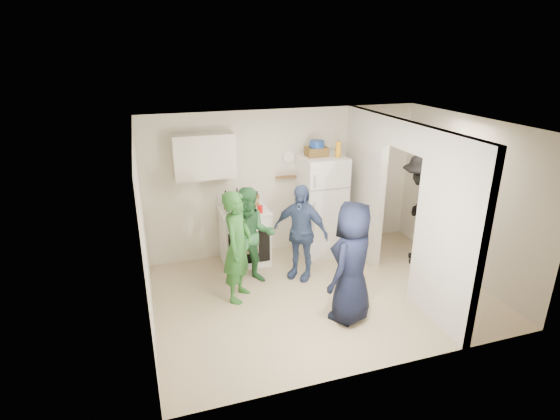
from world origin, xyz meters
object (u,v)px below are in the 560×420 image
(blue_bowl, at_px, (317,144))
(yellow_cup_stack_top, at_px, (338,149))
(person_denim, at_px, (300,232))
(person_nook, at_px, (420,209))
(person_navy, at_px, (352,263))
(person_green_left, at_px, (238,247))
(person_green_center, at_px, (251,237))
(wicker_basket, at_px, (317,152))
(stove, at_px, (245,236))
(fridge, at_px, (321,206))

(blue_bowl, distance_m, yellow_cup_stack_top, 0.36)
(person_denim, distance_m, person_nook, 2.09)
(person_navy, bearing_deg, person_nook, 176.99)
(person_green_left, height_order, person_green_center, person_green_left)
(person_green_center, distance_m, person_nook, 2.86)
(wicker_basket, height_order, person_navy, wicker_basket)
(person_green_left, height_order, person_nook, person_nook)
(yellow_cup_stack_top, distance_m, person_denim, 1.55)
(yellow_cup_stack_top, height_order, person_green_left, yellow_cup_stack_top)
(wicker_basket, bearing_deg, person_green_center, -151.60)
(person_denim, relative_size, person_nook, 0.82)
(person_denim, height_order, person_navy, person_navy)
(person_nook, bearing_deg, yellow_cup_stack_top, -89.59)
(stove, distance_m, person_navy, 2.27)
(blue_bowl, height_order, person_green_left, blue_bowl)
(blue_bowl, xyz_separation_m, person_green_left, (-1.61, -1.10, -1.13))
(stove, height_order, person_nook, person_nook)
(blue_bowl, relative_size, person_navy, 0.14)
(blue_bowl, distance_m, person_green_center, 1.92)
(stove, distance_m, person_green_center, 0.76)
(wicker_basket, distance_m, person_nook, 1.96)
(yellow_cup_stack_top, relative_size, person_green_left, 0.15)
(person_green_left, bearing_deg, yellow_cup_stack_top, -31.77)
(person_denim, bearing_deg, person_green_left, -119.21)
(stove, bearing_deg, yellow_cup_stack_top, -4.69)
(person_green_left, bearing_deg, person_denim, -41.27)
(person_navy, bearing_deg, person_green_center, -88.59)
(blue_bowl, bearing_deg, person_green_center, -151.60)
(person_denim, height_order, person_nook, person_nook)
(stove, relative_size, person_denim, 0.61)
(person_green_center, bearing_deg, stove, 93.75)
(fridge, height_order, person_nook, person_nook)
(wicker_basket, height_order, person_green_left, wicker_basket)
(fridge, distance_m, blue_bowl, 1.08)
(person_denim, bearing_deg, fridge, 92.23)
(fridge, distance_m, person_green_left, 2.01)
(yellow_cup_stack_top, relative_size, person_nook, 0.13)
(fridge, relative_size, person_green_left, 1.07)
(person_green_left, distance_m, person_nook, 3.15)
(yellow_cup_stack_top, bearing_deg, person_green_center, -160.98)
(yellow_cup_stack_top, bearing_deg, person_green_left, -153.73)
(blue_bowl, distance_m, person_nook, 2.02)
(stove, height_order, blue_bowl, blue_bowl)
(fridge, distance_m, person_green_center, 1.58)
(fridge, bearing_deg, person_green_left, -148.40)
(wicker_basket, distance_m, person_navy, 2.30)
(person_denim, distance_m, person_navy, 1.29)
(yellow_cup_stack_top, height_order, person_green_center, yellow_cup_stack_top)
(yellow_cup_stack_top, distance_m, person_green_center, 2.06)
(person_green_center, relative_size, person_navy, 0.93)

